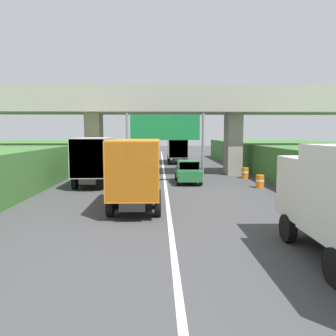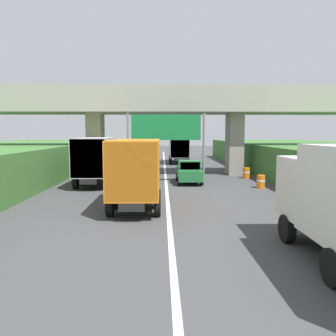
# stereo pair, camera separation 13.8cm
# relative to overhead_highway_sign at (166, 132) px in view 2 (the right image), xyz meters

# --- Properties ---
(lane_centre_stripe) EXTENTS (0.20, 88.47, 0.01)m
(lane_centre_stripe) POSITION_rel_overhead_highway_sign_xyz_m (0.00, -0.73, -3.86)
(lane_centre_stripe) COLOR white
(lane_centre_stripe) RESTS_ON ground
(overpass_bridge) EXTENTS (40.00, 4.80, 7.75)m
(overpass_bridge) POSITION_rel_overhead_highway_sign_xyz_m (0.00, 5.33, 1.98)
(overpass_bridge) COLOR #9E998E
(overpass_bridge) RESTS_ON ground
(overhead_highway_sign) EXTENTS (5.88, 0.18, 5.25)m
(overhead_highway_sign) POSITION_rel_overhead_highway_sign_xyz_m (0.00, 0.00, 0.00)
(overhead_highway_sign) COLOR slate
(overhead_highway_sign) RESTS_ON ground
(truck_orange) EXTENTS (2.44, 7.30, 3.44)m
(truck_orange) POSITION_rel_overhead_highway_sign_xyz_m (-1.59, -8.00, -1.93)
(truck_orange) COLOR black
(truck_orange) RESTS_ON ground
(truck_black) EXTENTS (2.44, 7.30, 3.44)m
(truck_black) POSITION_rel_overhead_highway_sign_xyz_m (1.81, 17.30, -1.93)
(truck_black) COLOR black
(truck_black) RESTS_ON ground
(truck_yellow) EXTENTS (2.44, 7.30, 3.44)m
(truck_yellow) POSITION_rel_overhead_highway_sign_xyz_m (-5.06, -0.44, -1.93)
(truck_yellow) COLOR black
(truck_yellow) RESTS_ON ground
(car_green) EXTENTS (1.86, 4.10, 1.72)m
(car_green) POSITION_rel_overhead_highway_sign_xyz_m (1.74, -0.01, -3.01)
(car_green) COLOR #236B38
(car_green) RESTS_ON ground
(construction_barrel_2) EXTENTS (0.57, 0.57, 0.90)m
(construction_barrel_2) POSITION_rel_overhead_highway_sign_xyz_m (6.64, -7.46, -3.41)
(construction_barrel_2) COLOR orange
(construction_barrel_2) RESTS_ON ground
(construction_barrel_3) EXTENTS (0.57, 0.57, 0.90)m
(construction_barrel_3) POSITION_rel_overhead_highway_sign_xyz_m (6.49, -2.54, -3.41)
(construction_barrel_3) COLOR orange
(construction_barrel_3) RESTS_ON ground
(construction_barrel_4) EXTENTS (0.57, 0.57, 0.90)m
(construction_barrel_4) POSITION_rel_overhead_highway_sign_xyz_m (6.72, 2.38, -3.41)
(construction_barrel_4) COLOR orange
(construction_barrel_4) RESTS_ON ground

